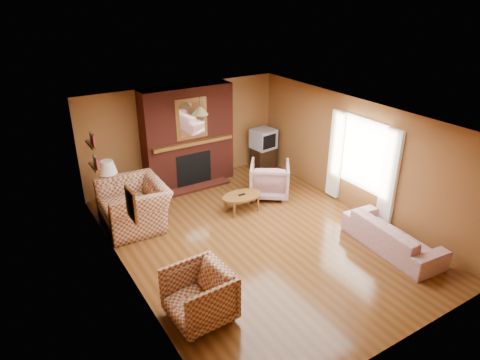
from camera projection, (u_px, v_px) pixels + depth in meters
floor at (257, 237)px, 8.33m from camera, size 6.50×6.50×0.00m
ceiling at (260, 118)px, 7.33m from camera, size 6.50×6.50×0.00m
wall_back at (183, 134)px, 10.35m from camera, size 6.50×0.00×6.50m
wall_front at (404, 275)px, 5.32m from camera, size 6.50×0.00×6.50m
wall_left at (125, 217)px, 6.64m from camera, size 0.00×6.50×6.50m
wall_right at (356, 155)px, 9.03m from camera, size 0.00×6.50×6.50m
fireplace at (188, 137)px, 10.15m from camera, size 2.20×0.82×2.40m
window_right at (362, 162)px, 8.88m from camera, size 0.10×1.85×2.00m
bookshelf at (93, 151)px, 7.94m from camera, size 0.09×0.55×0.71m
botanical_print at (131, 204)px, 6.28m from camera, size 0.05×0.40×0.50m
pendant_light at (200, 110)px, 9.28m from camera, size 0.36×0.36×0.48m
plaid_loveseat at (134, 205)px, 8.58m from camera, size 1.27×1.44×0.91m
plaid_armchair at (199, 296)px, 6.16m from camera, size 0.93×0.91×0.81m
floral_sofa at (392, 236)px, 7.87m from camera, size 0.90×1.99×0.57m
floral_armchair at (269, 179)px, 9.83m from camera, size 1.23×1.24×0.82m
coffee_table at (242, 197)px, 9.17m from camera, size 0.90×0.56×0.41m
side_table at (112, 201)px, 9.11m from camera, size 0.45×0.45×0.56m
table_lamp at (108, 174)px, 8.84m from camera, size 0.39×0.39×0.65m
tv_stand at (263, 158)px, 11.36m from camera, size 0.53×0.48×0.58m
crt_tv at (263, 139)px, 11.13m from camera, size 0.62×0.61×0.51m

